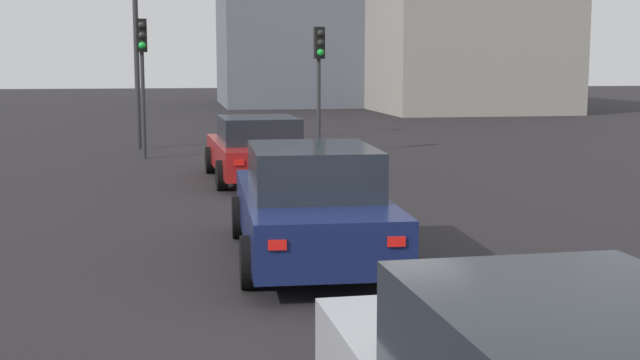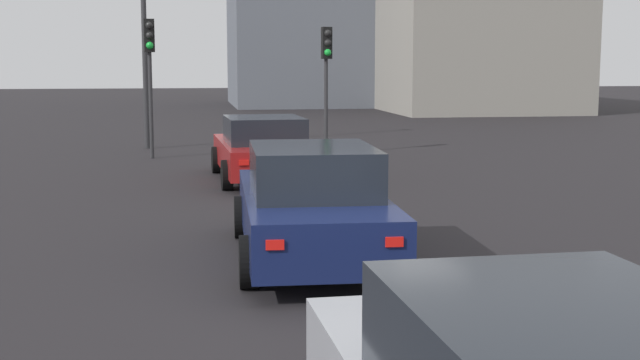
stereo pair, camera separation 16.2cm
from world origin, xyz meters
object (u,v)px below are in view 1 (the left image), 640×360
(car_navy_second, at_px, (311,205))
(traffic_light_near_right, at_px, (319,63))
(car_red_lead, at_px, (257,149))
(traffic_light_near_left, at_px, (142,58))

(car_navy_second, xyz_separation_m, traffic_light_near_right, (12.89, -2.35, 1.89))
(car_navy_second, bearing_deg, car_red_lead, 1.72)
(traffic_light_near_left, bearing_deg, traffic_light_near_right, 84.98)
(traffic_light_near_left, bearing_deg, car_red_lead, 22.35)
(traffic_light_near_right, bearing_deg, car_navy_second, -17.70)
(car_navy_second, height_order, traffic_light_near_left, traffic_light_near_left)
(traffic_light_near_right, bearing_deg, car_red_lead, -32.11)
(car_navy_second, bearing_deg, traffic_light_near_right, -8.14)
(traffic_light_near_left, xyz_separation_m, traffic_light_near_right, (0.13, -4.95, -0.13))
(traffic_light_near_left, bearing_deg, car_navy_second, 4.98)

